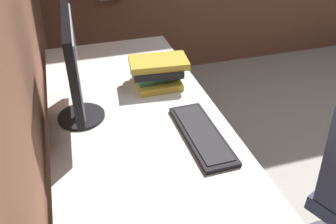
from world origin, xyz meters
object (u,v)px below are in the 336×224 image
monitor_primary (74,64)px  mouse_main (153,62)px  book_stack_near (157,71)px  keyboard_main (202,134)px

monitor_primary → mouse_main: monitor_primary is taller
monitor_primary → book_stack_near: size_ratio=1.67×
book_stack_near → mouse_main: bearing=-8.8°
keyboard_main → mouse_main: bearing=2.0°
keyboard_main → book_stack_near: (0.46, 0.06, 0.06)m
monitor_primary → book_stack_near: monitor_primary is taller
book_stack_near → monitor_primary: bearing=116.0°
monitor_primary → keyboard_main: bearing=-121.7°
monitor_primary → book_stack_near: 0.47m
mouse_main → book_stack_near: bearing=171.2°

